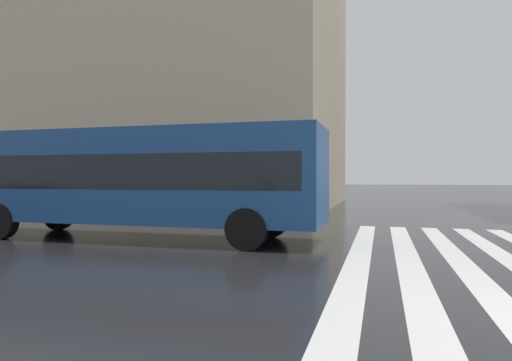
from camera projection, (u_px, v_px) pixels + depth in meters
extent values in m
cube|color=silver|center=(462.00, 263.00, 8.85)|extent=(13.00, 0.50, 0.01)
cube|color=silver|center=(408.00, 261.00, 9.12)|extent=(13.00, 0.50, 0.01)
cube|color=silver|center=(358.00, 258.00, 9.39)|extent=(13.00, 0.50, 0.01)
cube|color=beige|center=(136.00, 89.00, 29.90)|extent=(16.99, 26.46, 15.35)
cube|color=navy|center=(128.00, 176.00, 12.57)|extent=(2.50, 11.00, 2.50)
cube|color=black|center=(128.00, 172.00, 12.57)|extent=(2.52, 10.34, 0.90)
cylinder|color=black|center=(270.00, 220.00, 12.64)|extent=(0.30, 1.00, 1.00)
cylinder|color=black|center=(247.00, 229.00, 10.42)|extent=(0.30, 1.00, 1.00)
cylinder|color=black|center=(58.00, 215.00, 14.58)|extent=(0.30, 1.00, 1.00)
cylinder|color=black|center=(1.00, 221.00, 12.37)|extent=(0.30, 1.00, 1.00)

